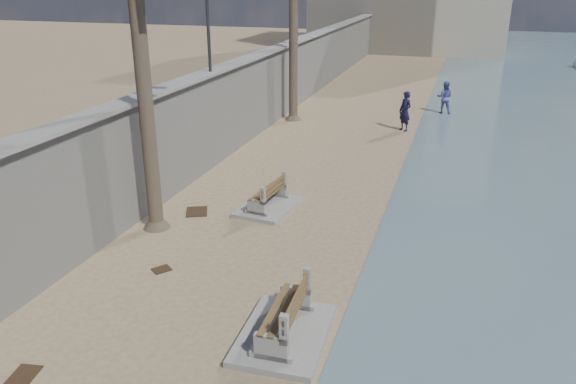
# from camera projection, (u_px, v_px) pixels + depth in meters

# --- Properties ---
(seawall) EXTENTS (0.45, 70.00, 3.50)m
(seawall) POSITION_uv_depth(u_px,v_px,m) (277.00, 84.00, 28.59)
(seawall) COLOR gray
(seawall) RESTS_ON ground_plane
(wall_cap) EXTENTS (0.80, 70.00, 0.12)m
(wall_cap) POSITION_uv_depth(u_px,v_px,m) (277.00, 48.00, 27.94)
(wall_cap) COLOR gray
(wall_cap) RESTS_ON seawall
(bench_near) EXTENTS (1.80, 2.57, 1.05)m
(bench_near) POSITION_uv_depth(u_px,v_px,m) (284.00, 318.00, 11.37)
(bench_near) COLOR gray
(bench_near) RESTS_ON ground_plane
(bench_far) EXTENTS (1.73, 2.36, 0.93)m
(bench_far) POSITION_uv_depth(u_px,v_px,m) (268.00, 197.00, 17.72)
(bench_far) COLOR gray
(bench_far) RESTS_ON ground_plane
(person_a) EXTENTS (0.93, 0.91, 2.16)m
(person_a) POSITION_uv_depth(u_px,v_px,m) (405.00, 108.00, 26.41)
(person_a) COLOR #121333
(person_a) RESTS_ON ground_plane
(person_b) EXTENTS (0.93, 0.72, 1.90)m
(person_b) POSITION_uv_depth(u_px,v_px,m) (445.00, 96.00, 29.84)
(person_b) COLOR #5159A9
(person_b) RESTS_ON ground_plane
(debris_b) EXTENTS (0.55, 0.64, 0.03)m
(debris_b) POSITION_uv_depth(u_px,v_px,m) (24.00, 375.00, 10.42)
(debris_b) COLOR #382616
(debris_b) RESTS_ON ground_plane
(debris_c) EXTENTS (0.91, 0.99, 0.03)m
(debris_c) POSITION_uv_depth(u_px,v_px,m) (197.00, 212.00, 17.60)
(debris_c) COLOR #382616
(debris_c) RESTS_ON ground_plane
(debris_d) EXTENTS (0.54, 0.56, 0.03)m
(debris_d) POSITION_uv_depth(u_px,v_px,m) (162.00, 269.00, 14.15)
(debris_d) COLOR #382616
(debris_d) RESTS_ON ground_plane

